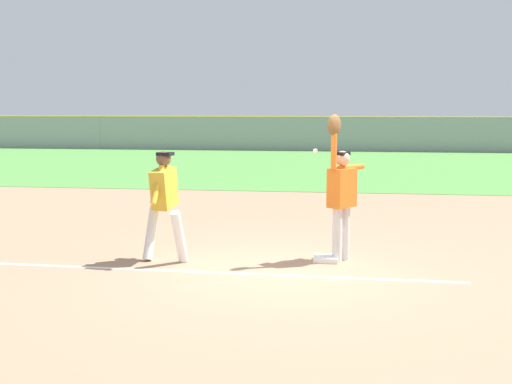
{
  "coord_description": "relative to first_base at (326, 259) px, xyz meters",
  "views": [
    {
      "loc": [
        0.87,
        -9.25,
        2.39
      ],
      "look_at": [
        -0.57,
        0.89,
        1.05
      ],
      "focal_mm": 45.8,
      "sensor_mm": 36.0,
      "label": 1
    }
  ],
  "objects": [
    {
      "name": "outfield_grass",
      "position": [
        -0.56,
        16.91,
        -0.04
      ],
      "size": [
        52.58,
        17.41,
        0.01
      ],
      "primitive_type": "cube",
      "color": "#549342",
      "rests_on": "ground_plane"
    },
    {
      "name": "first_base",
      "position": [
        0.0,
        0.0,
        0.0
      ],
      "size": [
        0.39,
        0.39,
        0.08
      ],
      "primitive_type": "cube",
      "rotation": [
        0.0,
        0.0,
        -0.02
      ],
      "color": "white",
      "rests_on": "ground_plane"
    },
    {
      "name": "baseball",
      "position": [
        -0.18,
        -0.18,
        1.69
      ],
      "size": [
        0.07,
        0.07,
        0.07
      ],
      "primitive_type": "sphere",
      "color": "white"
    },
    {
      "name": "outfield_fence",
      "position": [
        -0.56,
        25.62,
        0.9
      ],
      "size": [
        52.66,
        0.08,
        1.88
      ],
      "color": "#93999E",
      "rests_on": "ground_plane"
    },
    {
      "name": "parked_car_red",
      "position": [
        4.3,
        28.75,
        0.63
      ],
      "size": [
        4.57,
        2.46,
        1.25
      ],
      "rotation": [
        0.0,
        0.0,
        -0.1
      ],
      "color": "#B21E1E",
      "rests_on": "ground_plane"
    },
    {
      "name": "ground_plane",
      "position": [
        -0.56,
        -0.76,
        -0.04
      ],
      "size": [
        78.67,
        78.67,
        0.0
      ],
      "primitive_type": "plane",
      "color": "tan"
    },
    {
      "name": "chalk_foul_line",
      "position": [
        -4.0,
        -0.9,
        -0.04
      ],
      "size": [
        12.0,
        0.33,
        0.01
      ],
      "primitive_type": "cube",
      "rotation": [
        0.0,
        0.0,
        -0.02
      ],
      "color": "white",
      "rests_on": "ground_plane"
    },
    {
      "name": "parked_car_green",
      "position": [
        -1.96,
        28.88,
        0.63
      ],
      "size": [
        4.49,
        2.3,
        1.25
      ],
      "rotation": [
        0.0,
        0.0,
        -0.05
      ],
      "color": "#1E6B33",
      "rests_on": "ground_plane"
    },
    {
      "name": "fielder",
      "position": [
        0.21,
        0.04,
        1.08
      ],
      "size": [
        0.62,
        0.79,
        2.28
      ],
      "rotation": [
        0.0,
        0.0,
        2.51
      ],
      "color": "silver",
      "rests_on": "ground_plane"
    },
    {
      "name": "runner",
      "position": [
        -2.48,
        -0.39,
        0.96
      ],
      "size": [
        0.75,
        0.84,
        1.72
      ],
      "rotation": [
        0.0,
        0.0,
        -0.17
      ],
      "color": "white",
      "rests_on": "ground_plane"
    },
    {
      "name": "parked_car_tan",
      "position": [
        -7.36,
        28.53,
        0.63
      ],
      "size": [
        4.5,
        2.32,
        1.25
      ],
      "rotation": [
        0.0,
        0.0,
        -0.06
      ],
      "color": "tan",
      "rests_on": "ground_plane"
    }
  ]
}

